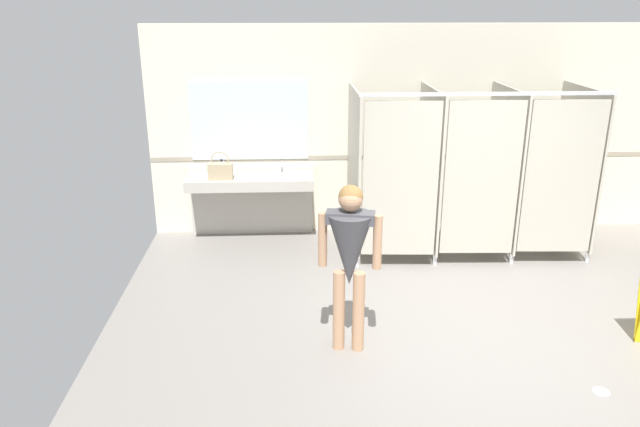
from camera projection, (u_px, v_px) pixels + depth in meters
ground_plane at (500, 347)px, 5.79m from camera, size 7.70×6.79×0.10m
wall_back at (435, 130)px, 8.28m from camera, size 7.70×0.12×2.79m
wall_back_tile_band at (434, 156)px, 8.34m from camera, size 7.70×0.01×0.06m
vanity_counter at (251, 191)px, 8.15m from camera, size 1.66×0.58×1.01m
mirror_panel at (249, 121)px, 8.04m from camera, size 1.56×0.02×1.03m
bathroom_stalls at (471, 169)px, 7.50m from camera, size 2.93×1.34×2.11m
person_standing at (350, 250)px, 5.36m from camera, size 0.55×0.46×1.59m
handbag at (220, 170)px, 7.79m from camera, size 0.31×0.14×0.37m
soap_dispenser at (222, 167)px, 8.10m from camera, size 0.07×0.07×0.18m
paper_cup at (288, 174)px, 7.87m from camera, size 0.07×0.07×0.10m
floor_drain_cover at (601, 391)px, 5.05m from camera, size 0.14×0.14×0.01m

